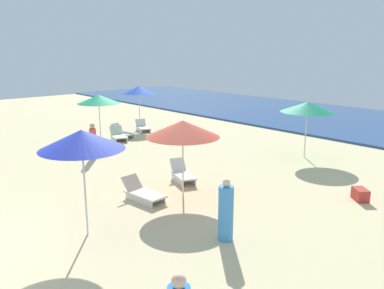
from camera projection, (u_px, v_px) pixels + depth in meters
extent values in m
cylinder|color=silver|center=(85.00, 193.00, 10.29)|extent=(0.05, 0.05, 2.29)
cone|color=blue|center=(82.00, 140.00, 9.96)|extent=(2.14, 2.14, 0.50)
cylinder|color=silver|center=(100.00, 122.00, 21.00)|extent=(0.05, 0.05, 1.96)
cone|color=#0E975B|center=(99.00, 99.00, 20.72)|extent=(2.18, 2.18, 0.44)
cube|color=silver|center=(120.00, 137.00, 21.61)|extent=(1.07, 0.23, 0.23)
cube|color=silver|center=(127.00, 135.00, 21.98)|extent=(1.07, 0.23, 0.23)
cube|color=white|center=(124.00, 133.00, 21.76)|extent=(1.28, 0.77, 0.06)
cube|color=white|center=(117.00, 128.00, 22.04)|extent=(0.48, 0.60, 0.49)
cube|color=silver|center=(114.00, 139.00, 21.03)|extent=(0.99, 0.33, 0.22)
cube|color=silver|center=(124.00, 138.00, 21.27)|extent=(0.99, 0.33, 0.22)
cube|color=silver|center=(119.00, 136.00, 21.12)|extent=(1.28, 0.97, 0.06)
cube|color=silver|center=(116.00, 130.00, 21.52)|extent=(0.55, 0.72, 0.47)
cylinder|color=silver|center=(306.00, 135.00, 17.79)|extent=(0.05, 0.05, 2.03)
cone|color=#11835B|center=(307.00, 107.00, 17.51)|extent=(2.31, 2.31, 0.44)
cylinder|color=silver|center=(139.00, 111.00, 24.45)|extent=(0.05, 0.05, 2.08)
cone|color=#0C3BC2|center=(139.00, 90.00, 24.15)|extent=(1.89, 1.89, 0.44)
cube|color=silver|center=(139.00, 130.00, 23.50)|extent=(1.00, 0.34, 0.18)
cube|color=silver|center=(148.00, 129.00, 23.71)|extent=(1.00, 0.34, 0.18)
cube|color=white|center=(143.00, 128.00, 23.58)|extent=(1.28, 0.93, 0.06)
cube|color=white|center=(141.00, 123.00, 23.99)|extent=(0.42, 0.64, 0.44)
cylinder|color=silver|center=(183.00, 167.00, 13.12)|extent=(0.05, 0.05, 1.97)
cone|color=#C93F29|center=(183.00, 129.00, 12.82)|extent=(2.38, 2.38, 0.54)
cube|color=silver|center=(139.00, 200.00, 12.66)|extent=(1.26, 0.17, 0.20)
cube|color=silver|center=(152.00, 195.00, 13.05)|extent=(1.26, 0.17, 0.20)
cube|color=silver|center=(145.00, 194.00, 12.83)|extent=(1.46, 0.79, 0.06)
cube|color=silver|center=(132.00, 183.00, 13.20)|extent=(0.46, 0.65, 0.46)
cube|color=silver|center=(177.00, 180.00, 14.54)|extent=(1.07, 0.41, 0.24)
cube|color=silver|center=(190.00, 178.00, 14.72)|extent=(1.07, 0.41, 0.24)
cube|color=white|center=(183.00, 175.00, 14.60)|extent=(1.36, 0.95, 0.06)
cube|color=white|center=(178.00, 165.00, 15.06)|extent=(0.52, 0.63, 0.48)
cylinder|color=#448ED5|center=(226.00, 213.00, 10.09)|extent=(0.48, 0.48, 1.43)
sphere|color=beige|center=(226.00, 183.00, 9.91)|extent=(0.20, 0.20, 0.20)
cylinder|color=#D64A3D|center=(93.00, 143.00, 17.66)|extent=(0.40, 0.40, 1.35)
sphere|color=tan|center=(92.00, 126.00, 17.48)|extent=(0.22, 0.22, 0.22)
sphere|color=beige|center=(179.00, 281.00, 5.83)|extent=(0.23, 0.23, 0.23)
cube|color=#BD342C|center=(360.00, 194.00, 12.87)|extent=(0.69, 0.65, 0.39)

